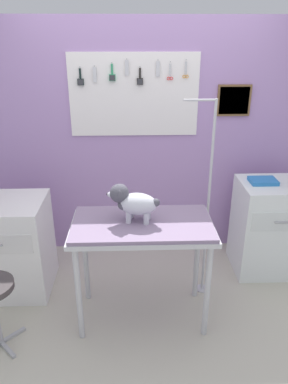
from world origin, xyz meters
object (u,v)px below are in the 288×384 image
at_px(cabinet_right, 272,227).
at_px(grooming_table, 142,233).
at_px(grooming_arm, 207,211).
at_px(dog, 132,202).
at_px(counter_left, 3,246).

bearing_deg(cabinet_right, grooming_table, -153.17).
distance_m(grooming_table, grooming_arm, 0.62).
relative_size(grooming_arm, cabinet_right, 1.90).
xyz_separation_m(grooming_table, cabinet_right, (1.26, 0.64, -0.33)).
distance_m(dog, counter_left, 1.35).
bearing_deg(grooming_table, dog, 157.49).
height_order(grooming_arm, dog, grooming_arm).
distance_m(grooming_arm, dog, 0.71).
height_order(grooming_table, cabinet_right, cabinet_right).
relative_size(grooming_arm, dog, 4.41).
bearing_deg(grooming_arm, cabinet_right, 24.72).
bearing_deg(grooming_arm, grooming_table, -150.52).
bearing_deg(cabinet_right, grooming_arm, -155.28).
height_order(dog, cabinet_right, dog).
relative_size(counter_left, cabinet_right, 0.96).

